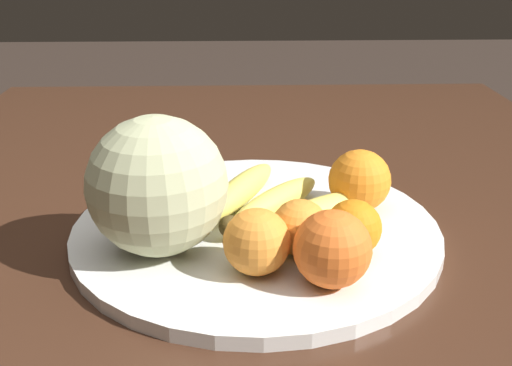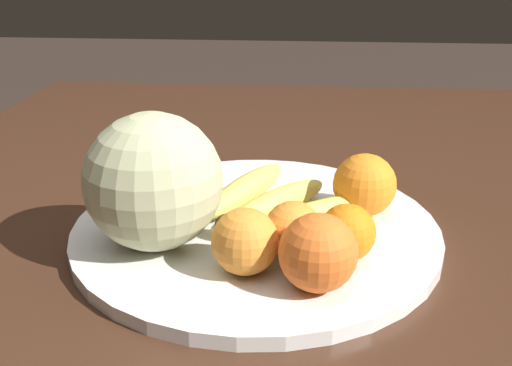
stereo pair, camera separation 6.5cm
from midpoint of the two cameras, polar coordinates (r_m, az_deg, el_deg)
kitchen_table at (r=0.68m, az=-2.03°, el=-13.90°), size 1.55×1.06×0.78m
fruit_bowl at (r=0.68m, az=-2.77°, el=-4.49°), size 0.41×0.41×0.02m
melon at (r=0.61m, az=-12.44°, el=-0.32°), size 0.14×0.14×0.14m
banana_bunch at (r=0.69m, az=-0.99°, el=-1.87°), size 0.21×0.21×0.03m
orange_front_left at (r=0.61m, az=6.20°, el=-4.33°), size 0.06×0.06×0.06m
orange_front_right at (r=0.57m, az=-3.23°, el=-5.70°), size 0.07×0.07×0.07m
orange_mid_center at (r=0.55m, az=3.90°, el=-6.38°), size 0.07×0.07×0.07m
orange_back_left at (r=0.70m, az=7.22°, el=0.18°), size 0.07×0.07×0.07m
orange_back_right at (r=0.60m, az=1.11°, el=-4.33°), size 0.06×0.06×0.06m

